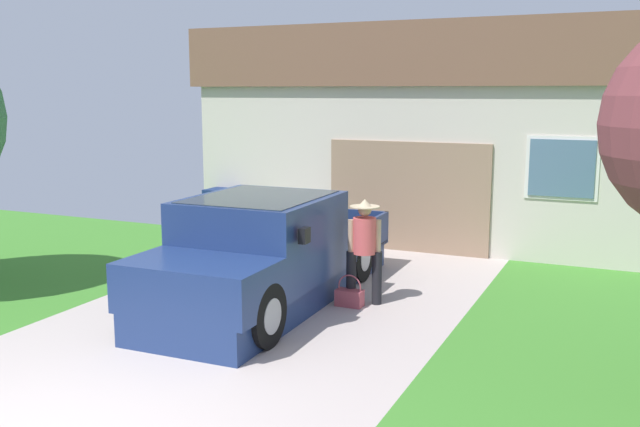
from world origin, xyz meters
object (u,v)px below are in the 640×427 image
object	(u,v)px
pickup_truck	(263,256)
house_with_garage	(453,129)
person_with_hat	(364,245)
wheeled_trash_bin	(223,210)
handbag	(349,297)

from	to	relation	value
pickup_truck	house_with_garage	size ratio (longest dim) A/B	0.54
pickup_truck	person_with_hat	distance (m)	1.47
person_with_hat	wheeled_trash_bin	xyz separation A→B (m)	(-4.51, 3.41, -0.33)
handbag	house_with_garage	world-z (taller)	house_with_garage
person_with_hat	house_with_garage	bearing A→B (deg)	-108.66
house_with_garage	handbag	bearing A→B (deg)	-87.71
person_with_hat	wheeled_trash_bin	world-z (taller)	person_with_hat
pickup_truck	wheeled_trash_bin	size ratio (longest dim) A/B	5.20
handbag	wheeled_trash_bin	size ratio (longest dim) A/B	0.46
person_with_hat	house_with_garage	xyz separation A→B (m)	(-0.43, 6.85, 1.33)
person_with_hat	handbag	world-z (taller)	person_with_hat
pickup_truck	house_with_garage	xyz separation A→B (m)	(0.87, 7.52, 1.48)
pickup_truck	house_with_garage	bearing A→B (deg)	-97.61
wheeled_trash_bin	pickup_truck	bearing A→B (deg)	-51.85
person_with_hat	wheeled_trash_bin	bearing A→B (deg)	-59.37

